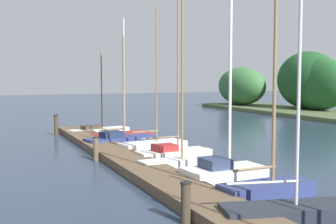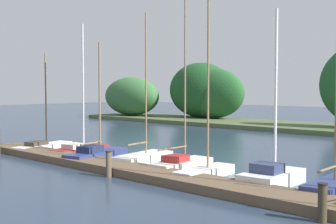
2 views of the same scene
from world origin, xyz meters
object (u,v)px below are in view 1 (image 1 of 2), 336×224
Objects in this scene: sailboat_4 at (175,152)px; sailboat_6 at (226,171)px; sailboat_0 at (100,129)px; sailboat_1 at (122,133)px; mooring_piling_2 at (186,203)px; sailboat_8 at (293,209)px; mooring_piling_0 at (56,125)px; sailboat_2 at (121,139)px; sailboat_5 at (180,159)px; mooring_piling_1 at (96,149)px; sailboat_3 at (155,145)px; sailboat_7 at (270,185)px.

sailboat_6 is at bearing -93.86° from sailboat_4.
sailboat_6 is (15.13, 0.72, 0.12)m from sailboat_0.
sailboat_1 is 6.60× the size of mooring_piling_2.
sailboat_8 is 20.01m from mooring_piling_0.
sailboat_8 reaches higher than sailboat_2.
sailboat_5 is 5.48× the size of mooring_piling_0.
sailboat_3 is at bearing 112.46° from mooring_piling_1.
mooring_piling_0 is at bearing 131.54° from sailboat_1.
sailboat_8 reaches higher than sailboat_1.
sailboat_4 reaches higher than sailboat_3.
sailboat_2 reaches higher than mooring_piling_0.
sailboat_7 is 8.90m from mooring_piling_1.
mooring_piling_1 is (1.44, -3.48, 0.24)m from sailboat_3.
sailboat_8 is 10.73m from mooring_piling_1.
sailboat_1 reaches higher than mooring_piling_2.
sailboat_0 is 0.70× the size of sailboat_8.
sailboat_5 is 7.44m from sailboat_8.
sailboat_5 reaches higher than sailboat_3.
sailboat_6 is (7.28, -0.14, 0.09)m from sailboat_3.
sailboat_1 is 1.08× the size of sailboat_6.
sailboat_3 is 11.87m from sailboat_8.
sailboat_7 is (9.59, 0.10, 0.07)m from sailboat_3.
sailboat_8 is at bearing 14.12° from mooring_piling_1.
sailboat_1 is at bearing 88.51° from sailboat_4.
sailboat_3 is at bearing 88.11° from sailboat_7.
sailboat_7 is at bearing -84.78° from sailboat_5.
mooring_piling_0 is (-7.96, -3.71, 0.37)m from sailboat_3.
sailboat_7 is 5.86× the size of mooring_piling_2.
sailboat_6 reaches higher than mooring_piling_2.
mooring_piling_0 is at bearing 102.24° from sailboat_2.
sailboat_0 is 5.28× the size of mooring_piling_1.
sailboat_5 reaches higher than sailboat_2.
sailboat_5 reaches higher than sailboat_6.
sailboat_5 reaches higher than sailboat_0.
sailboat_4 reaches higher than sailboat_0.
sailboat_7 is 17.96m from mooring_piling_0.
sailboat_8 is (16.84, -0.66, 0.00)m from sailboat_1.
sailboat_7 is (17.44, 0.97, 0.10)m from sailboat_0.
sailboat_2 is 0.81× the size of sailboat_5.
sailboat_4 is at bearing -99.83° from sailboat_3.
mooring_piling_1 is at bearing 117.50° from sailboat_6.
sailboat_4 is at bearing 157.42° from mooring_piling_2.
sailboat_4 reaches higher than sailboat_2.
sailboat_4 reaches higher than sailboat_1.
sailboat_5 is at bearing -99.28° from sailboat_2.
sailboat_0 is 19.69m from sailboat_8.
sailboat_5 is at bearing 97.45° from sailboat_6.
sailboat_1 reaches higher than sailboat_6.
sailboat_0 is 5.47m from sailboat_2.
sailboat_0 is at bearing 90.68° from sailboat_7.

